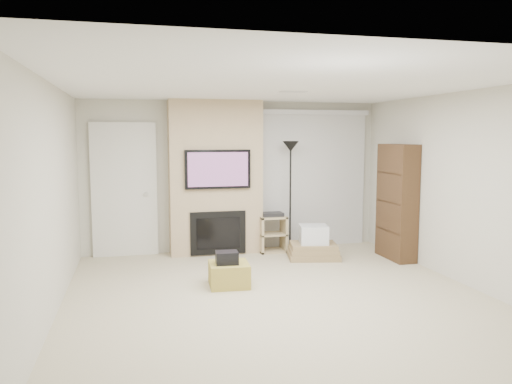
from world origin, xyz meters
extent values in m
cube|color=#C1B491|center=(0.00, 0.00, 0.00)|extent=(5.00, 5.50, 0.00)
cube|color=white|center=(0.00, 0.00, 2.50)|extent=(5.00, 5.50, 0.00)
cube|color=beige|center=(0.00, 2.75, 1.25)|extent=(5.00, 0.00, 2.50)
cube|color=beige|center=(0.00, -2.75, 1.25)|extent=(5.00, 0.00, 2.50)
cube|color=beige|center=(-2.50, 0.00, 1.25)|extent=(0.00, 5.50, 2.50)
cube|color=beige|center=(2.50, 0.00, 1.25)|extent=(0.00, 5.50, 2.50)
cube|color=silver|center=(0.40, 0.80, 2.50)|extent=(0.35, 0.18, 0.01)
cube|color=#A7943C|center=(-0.49, 0.68, 0.15)|extent=(0.53, 0.53, 0.30)
cube|color=black|center=(-0.52, 0.65, 0.38)|extent=(0.29, 0.24, 0.16)
cube|color=tan|center=(-0.35, 2.55, 1.25)|extent=(1.50, 0.40, 2.50)
cube|color=black|center=(-0.35, 2.32, 1.40)|extent=(1.05, 0.06, 0.62)
cube|color=#5D3657|center=(-0.35, 2.29, 1.40)|extent=(0.96, 0.00, 0.54)
cube|color=black|center=(-0.35, 2.34, 0.37)|extent=(0.90, 0.04, 0.70)
cube|color=black|center=(-0.35, 2.32, 0.37)|extent=(0.70, 0.02, 0.50)
cube|color=silver|center=(-1.80, 2.71, 1.07)|extent=(1.02, 0.08, 2.14)
cube|color=beige|center=(-1.80, 2.72, 1.02)|extent=(0.90, 0.05, 2.05)
cylinder|color=silver|center=(-1.46, 2.67, 1.00)|extent=(0.07, 0.06, 0.07)
cube|color=silver|center=(1.40, 2.69, 2.33)|extent=(1.98, 0.10, 0.08)
cube|color=silver|center=(1.40, 2.70, 1.15)|extent=(1.90, 0.03, 2.29)
cylinder|color=black|center=(0.88, 2.38, 0.01)|extent=(0.27, 0.27, 0.03)
cylinder|color=black|center=(0.88, 2.38, 0.88)|extent=(0.03, 0.03, 1.72)
cone|color=black|center=(0.88, 2.38, 1.75)|extent=(0.27, 0.27, 0.18)
cube|color=tan|center=(0.37, 2.40, 0.30)|extent=(0.04, 0.38, 0.60)
cube|color=tan|center=(0.78, 2.40, 0.30)|extent=(0.04, 0.38, 0.60)
cube|color=tan|center=(0.57, 2.40, 0.01)|extent=(0.45, 0.38, 0.03)
cube|color=tan|center=(0.57, 2.40, 0.30)|extent=(0.45, 0.38, 0.03)
cube|color=tan|center=(0.57, 2.40, 0.58)|extent=(0.45, 0.38, 0.03)
cube|color=black|center=(0.57, 2.40, 0.63)|extent=(0.35, 0.25, 0.06)
cube|color=#967C53|center=(1.08, 1.81, 0.04)|extent=(0.89, 0.74, 0.09)
cube|color=#967C53|center=(1.08, 1.81, 0.12)|extent=(0.84, 0.69, 0.08)
cube|color=#967C53|center=(1.08, 1.81, 0.20)|extent=(0.80, 0.65, 0.08)
cube|color=silver|center=(1.08, 1.81, 0.38)|extent=(0.50, 0.46, 0.29)
cube|color=#382414|center=(2.34, 1.49, 0.90)|extent=(0.30, 0.80, 1.80)
cube|color=#382414|center=(2.32, 1.49, 0.45)|extent=(0.26, 0.72, 0.02)
cube|color=#382414|center=(2.32, 1.49, 0.90)|extent=(0.26, 0.72, 0.02)
cube|color=#382414|center=(2.32, 1.49, 1.35)|extent=(0.26, 0.72, 0.02)
camera|label=1|loc=(-1.64, -5.49, 1.92)|focal=35.00mm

